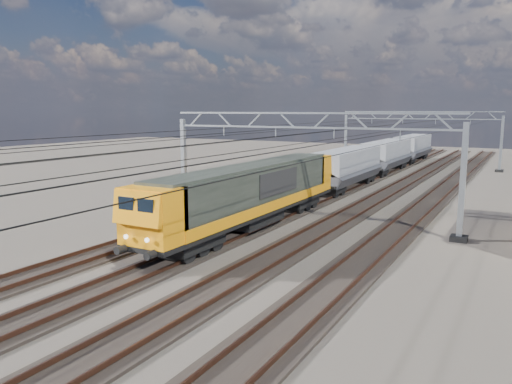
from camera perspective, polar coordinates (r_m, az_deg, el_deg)
The scene contains 12 objects.
ground at distance 29.08m, azimuth 2.17°, elevation -5.06°, with size 160.00×160.00×0.00m, color black.
track_outer_west at distance 32.14m, azimuth -7.44°, elevation -3.61°, with size 2.60×140.00×0.30m.
track_loco at distance 29.99m, azimuth -1.26°, elevation -4.47°, with size 2.60×140.00×0.30m.
track_inner_east at distance 28.25m, azimuth 5.80°, elevation -5.39°, with size 2.60×140.00×0.30m.
track_outer_east at distance 26.99m, azimuth 13.68°, elevation -6.31°, with size 2.60×140.00×0.30m.
catenary_gantry_mid at distance 31.97m, azimuth 5.45°, elevation 3.33°, with size 19.90×0.90×7.11m.
catenary_gantry_far at distance 66.46m, azimuth 18.04°, elevation 6.02°, with size 19.90×0.90×7.11m.
overhead_wires at distance 35.53m, azimuth 8.10°, elevation 6.86°, with size 12.03×140.00×0.53m.
locomotive at distance 30.27m, azimuth -0.46°, elevation 0.02°, with size 2.76×21.10×3.62m.
hopper_wagon_lead at distance 46.38m, azimuth 10.36°, elevation 3.00°, with size 3.38×13.00×3.25m.
hopper_wagon_mid at distance 59.95m, azimuth 14.73°, elevation 4.25°, with size 3.38×13.00×3.25m.
hopper_wagon_third at distance 73.75m, azimuth 17.49°, elevation 5.02°, with size 3.38×13.00×3.25m.
Camera 1 is at (12.68, -25.16, 7.23)m, focal length 35.00 mm.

